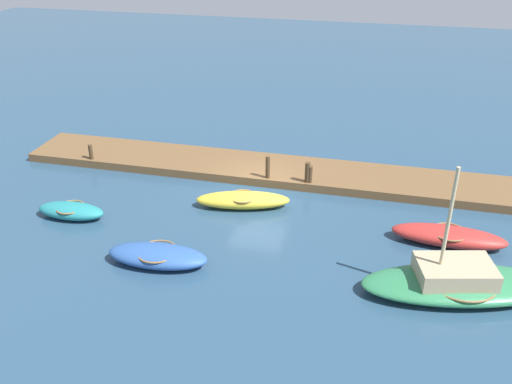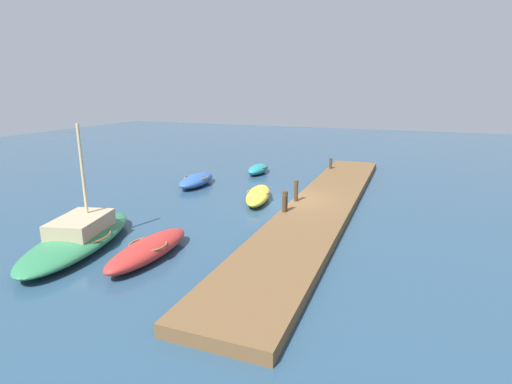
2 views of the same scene
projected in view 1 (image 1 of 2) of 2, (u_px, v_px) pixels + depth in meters
The scene contains 11 objects.
ground_plane at pixel (259, 190), 25.43m from camera, with size 84.00×84.00×0.00m, color navy.
dock_platform at pixel (267, 169), 26.89m from camera, with size 24.22×3.08×0.40m, color brown.
dinghy_teal at pixel (71, 211), 23.01m from camera, with size 2.91×1.24×0.64m.
rowboat_red at pixel (449, 236), 21.19m from camera, with size 4.33×1.40×0.71m.
rowboat_yellow at pixel (243, 200), 23.82m from camera, with size 4.20×2.05×0.67m.
rowboat_blue at pixel (158, 256), 20.01m from camera, with size 3.78×1.65×0.71m.
sailboat_green at pixel (459, 282), 18.47m from camera, with size 7.01×3.85×4.69m.
mooring_post_west at pixel (310, 174), 25.02m from camera, with size 0.20×0.20×0.78m, color #47331E.
mooring_post_mid_west at pixel (307, 172), 25.01m from camera, with size 0.24×0.24×0.96m, color #47331E.
mooring_post_mid_east at pixel (268, 167), 25.37m from camera, with size 0.21×0.21×1.09m, color #47331E.
mooring_post_east at pixel (91, 152), 27.34m from camera, with size 0.20×0.20×0.75m, color #47331E.
Camera 1 is at (-5.25, 21.98, 11.67)m, focal length 38.78 mm.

